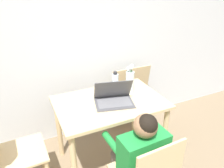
{
  "coord_description": "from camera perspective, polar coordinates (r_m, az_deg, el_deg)",
  "views": [
    {
      "loc": [
        -0.46,
        -0.04,
        1.77
      ],
      "look_at": [
        0.29,
        1.58,
        0.91
      ],
      "focal_mm": 35.0,
      "sensor_mm": 36.0,
      "label": 1
    }
  ],
  "objects": [
    {
      "name": "wall_back",
      "position": [
        2.37,
        -13.49,
        12.47
      ],
      "size": [
        6.4,
        0.05,
        2.5
      ],
      "color": "silver",
      "rests_on": "ground_plane"
    },
    {
      "name": "dining_table",
      "position": [
        2.13,
        -0.55,
        -6.96
      ],
      "size": [
        1.02,
        0.68,
        0.73
      ],
      "color": "#D6B784",
      "rests_on": "ground_plane"
    },
    {
      "name": "chair_spare",
      "position": [
        2.03,
        -26.73,
        -13.67
      ],
      "size": [
        0.44,
        0.41,
        0.85
      ],
      "rotation": [
        0.0,
        0.0,
        1.6
      ],
      "color": "#D6B784",
      "rests_on": "ground_plane"
    },
    {
      "name": "person_seated",
      "position": [
        1.72,
        7.1,
        -17.11
      ],
      "size": [
        0.37,
        0.43,
        0.97
      ],
      "rotation": [
        0.0,
        0.0,
        3.18
      ],
      "color": "#1E8438",
      "rests_on": "ground_plane"
    },
    {
      "name": "laptop",
      "position": [
        2.03,
        0.45,
        -3.5
      ],
      "size": [
        0.4,
        0.32,
        0.22
      ],
      "rotation": [
        0.0,
        0.0,
        -0.24
      ],
      "color": "#4C4C51",
      "rests_on": "dining_table"
    },
    {
      "name": "flower_vase",
      "position": [
        2.19,
        4.7,
        1.07
      ],
      "size": [
        0.08,
        0.08,
        0.3
      ],
      "color": "silver",
      "rests_on": "dining_table"
    },
    {
      "name": "water_bottle",
      "position": [
        2.11,
        0.84,
        -0.17
      ],
      "size": [
        0.06,
        0.06,
        0.25
      ],
      "color": "silver",
      "rests_on": "dining_table"
    },
    {
      "name": "cardboard_panel",
      "position": [
        2.84,
        4.47,
        -3.05
      ],
      "size": [
        0.52,
        0.13,
        0.81
      ],
      "color": "tan",
      "rests_on": "ground_plane"
    }
  ]
}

